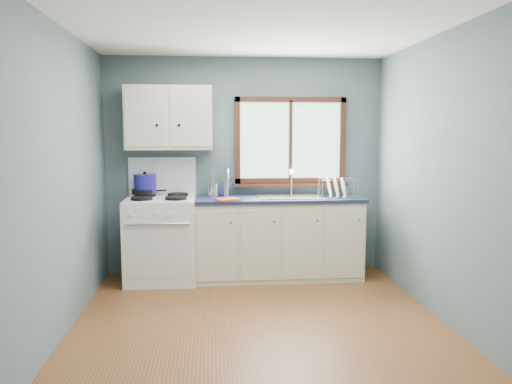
{
  "coord_description": "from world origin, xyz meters",
  "views": [
    {
      "loc": [
        -0.4,
        -4.01,
        1.63
      ],
      "look_at": [
        0.05,
        0.9,
        1.05
      ],
      "focal_mm": 35.0,
      "sensor_mm": 36.0,
      "label": 1
    }
  ],
  "objects": [
    {
      "name": "upper_cabinets",
      "position": [
        -0.85,
        1.63,
        1.8
      ],
      "size": [
        0.95,
        0.35,
        0.7
      ],
      "color": "beige",
      "rests_on": "wall_back"
    },
    {
      "name": "wall_back",
      "position": [
        0.0,
        1.81,
        1.25
      ],
      "size": [
        3.2,
        0.02,
        2.5
      ],
      "primitive_type": "cube",
      "color": "slate",
      "rests_on": "ground"
    },
    {
      "name": "window",
      "position": [
        0.54,
        1.77,
        1.48
      ],
      "size": [
        1.36,
        0.1,
        1.03
      ],
      "color": "#9EC6A8",
      "rests_on": "wall_back"
    },
    {
      "name": "ceiling",
      "position": [
        0.0,
        0.0,
        2.51
      ],
      "size": [
        3.2,
        3.6,
        0.02
      ],
      "primitive_type": "cube",
      "color": "white",
      "rests_on": "wall_back"
    },
    {
      "name": "dish_rack",
      "position": [
        1.02,
        1.45,
        0.98
      ],
      "size": [
        0.45,
        0.36,
        0.22
      ],
      "rotation": [
        0.0,
        0.0,
        -0.1
      ],
      "color": "silver",
      "rests_on": "countertop"
    },
    {
      "name": "sink",
      "position": [
        0.54,
        1.49,
        0.86
      ],
      "size": [
        0.84,
        0.46,
        0.44
      ],
      "color": "silver",
      "rests_on": "countertop"
    },
    {
      "name": "soap_bottle",
      "position": [
        -0.26,
        1.66,
        1.05
      ],
      "size": [
        0.12,
        0.12,
        0.25
      ],
      "primitive_type": "imported",
      "rotation": [
        0.0,
        0.0,
        -0.31
      ],
      "color": "#2639A6",
      "rests_on": "countertop"
    },
    {
      "name": "floor",
      "position": [
        0.0,
        0.0,
        -0.01
      ],
      "size": [
        3.2,
        3.6,
        0.02
      ],
      "primitive_type": "cube",
      "color": "brown",
      "rests_on": "ground"
    },
    {
      "name": "gas_range",
      "position": [
        -0.95,
        1.47,
        0.49
      ],
      "size": [
        0.76,
        0.69,
        1.36
      ],
      "color": "white",
      "rests_on": "floor"
    },
    {
      "name": "wall_left",
      "position": [
        -1.61,
        0.0,
        1.25
      ],
      "size": [
        0.02,
        3.6,
        2.5
      ],
      "primitive_type": "cube",
      "color": "slate",
      "rests_on": "ground"
    },
    {
      "name": "skillet",
      "position": [
        -1.15,
        1.62,
        0.99
      ],
      "size": [
        0.41,
        0.34,
        0.05
      ],
      "rotation": [
        0.0,
        0.0,
        0.39
      ],
      "color": "black",
      "rests_on": "gas_range"
    },
    {
      "name": "wall_front",
      "position": [
        0.0,
        -1.81,
        1.25
      ],
      "size": [
        3.2,
        0.02,
        2.5
      ],
      "primitive_type": "cube",
      "color": "slate",
      "rests_on": "ground"
    },
    {
      "name": "wall_right",
      "position": [
        1.61,
        0.0,
        1.25
      ],
      "size": [
        0.02,
        3.6,
        2.5
      ],
      "primitive_type": "cube",
      "color": "slate",
      "rests_on": "ground"
    },
    {
      "name": "utensil_crock",
      "position": [
        -0.37,
        1.64,
        1.0
      ],
      "size": [
        0.13,
        0.13,
        0.37
      ],
      "rotation": [
        0.0,
        0.0,
        0.1
      ],
      "color": "silver",
      "rests_on": "countertop"
    },
    {
      "name": "base_cabinets",
      "position": [
        0.36,
        1.49,
        0.41
      ],
      "size": [
        1.85,
        0.6,
        0.88
      ],
      "color": "beige",
      "rests_on": "floor"
    },
    {
      "name": "dish_towel",
      "position": [
        -0.22,
        1.28,
        0.93
      ],
      "size": [
        0.29,
        0.26,
        0.02
      ],
      "primitive_type": "cube",
      "rotation": [
        0.0,
        0.0,
        0.41
      ],
      "color": "#CF4E1A",
      "rests_on": "countertop"
    },
    {
      "name": "thermos",
      "position": [
        -0.22,
        1.66,
        1.08
      ],
      "size": [
        0.08,
        0.08,
        0.31
      ],
      "primitive_type": "cylinder",
      "rotation": [
        0.0,
        0.0,
        -0.05
      ],
      "color": "silver",
      "rests_on": "countertop"
    },
    {
      "name": "countertop",
      "position": [
        0.36,
        1.49,
        0.9
      ],
      "size": [
        1.89,
        0.64,
        0.04
      ],
      "primitive_type": "cube",
      "color": "#171D35",
      "rests_on": "base_cabinets"
    },
    {
      "name": "stockpot",
      "position": [
        -1.13,
        1.63,
        1.07
      ],
      "size": [
        0.26,
        0.26,
        0.25
      ],
      "rotation": [
        0.0,
        0.0,
        0.02
      ],
      "color": "navy",
      "rests_on": "gas_range"
    }
  ]
}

